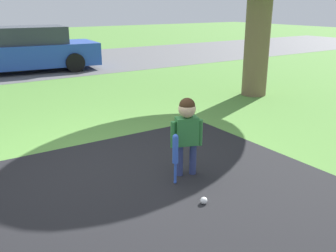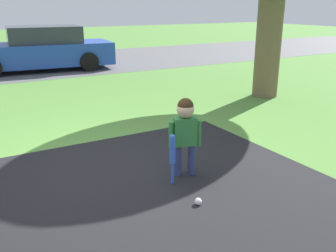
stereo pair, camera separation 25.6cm
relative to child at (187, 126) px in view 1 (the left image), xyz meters
name	(u,v)px [view 1 (the left image)]	position (x,y,z in m)	size (l,w,h in m)	color
ground_plane	(108,169)	(-0.73, 0.67, -0.62)	(60.00, 60.00, 0.00)	#518438
child	(187,126)	(0.00, 0.00, 0.00)	(0.37, 0.22, 0.96)	navy
baseball_bat	(175,152)	(-0.24, -0.12, -0.23)	(0.07, 0.07, 0.60)	blue
sports_ball	(204,201)	(-0.26, -0.67, -0.58)	(0.08, 0.08, 0.08)	white
parked_car	(24,51)	(0.19, 8.71, 0.00)	(4.59, 2.25, 1.34)	#2347AD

